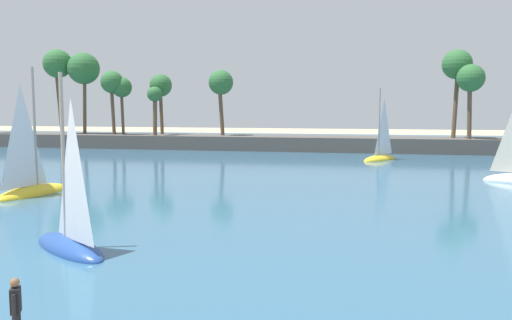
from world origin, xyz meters
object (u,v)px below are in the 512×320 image
sailboat_far_left (70,233)px  sailboat_near_shore (380,153)px  person_at_waterline (16,311)px  sailboat_mid_bay (32,182)px

sailboat_far_left → sailboat_near_shore: bearing=71.1°
person_at_waterline → sailboat_near_shore: bearing=78.0°
person_at_waterline → sailboat_mid_bay: size_ratio=0.20×
sailboat_near_shore → sailboat_far_left: 38.92m
sailboat_near_shore → sailboat_far_left: bearing=-108.9°
person_at_waterline → sailboat_mid_bay: (-12.38, 18.32, -0.08)m
person_at_waterline → sailboat_far_left: (-3.20, 7.48, -0.19)m
person_at_waterline → sailboat_near_shore: sailboat_near_shore is taller
person_at_waterline → sailboat_far_left: size_ratio=0.23×
sailboat_mid_bay → sailboat_far_left: size_ratio=1.17×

